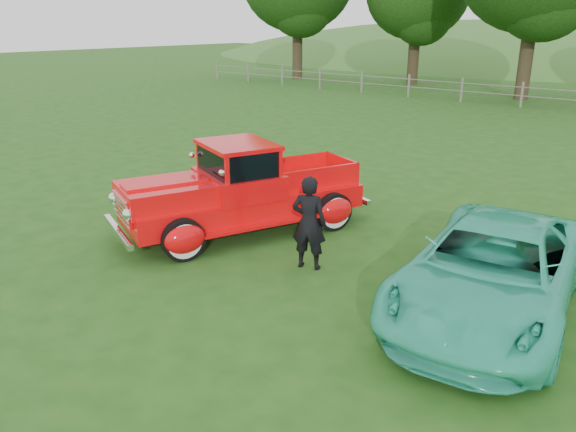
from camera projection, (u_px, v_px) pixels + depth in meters
The scene contains 4 objects.
ground at pixel (245, 278), 9.11m from camera, with size 140.00×140.00×0.00m, color #1E4D14.
red_pickup at pixel (242, 192), 10.92m from camera, with size 3.47×5.28×1.78m.
teal_sedan at pixel (493, 270), 7.85m from camera, with size 2.15×4.67×1.30m, color #2FBF99.
man at pixel (309, 223), 9.25m from camera, with size 0.58×0.38×1.60m, color black.
Camera 1 is at (5.84, -5.88, 3.97)m, focal length 35.00 mm.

